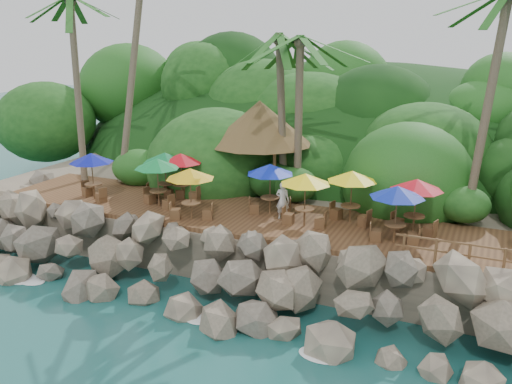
% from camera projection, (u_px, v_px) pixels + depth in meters
% --- Properties ---
extents(ground, '(140.00, 140.00, 0.00)m').
position_uv_depth(ground, '(188.00, 324.00, 19.84)').
color(ground, '#19514F').
rests_on(ground, ground).
extents(land_base, '(32.00, 25.20, 2.10)m').
position_uv_depth(land_base, '(323.00, 187.00, 33.55)').
color(land_base, gray).
rests_on(land_base, ground).
extents(jungle_hill, '(44.80, 28.00, 15.40)m').
position_uv_depth(jungle_hill, '(353.00, 175.00, 40.41)').
color(jungle_hill, '#143811').
rests_on(jungle_hill, ground).
extents(seawall, '(29.00, 4.00, 2.30)m').
position_uv_depth(seawall, '(214.00, 274.00, 21.26)').
color(seawall, gray).
rests_on(seawall, ground).
extents(terrace, '(26.00, 5.00, 0.20)m').
position_uv_depth(terrace, '(256.00, 218.00, 24.47)').
color(terrace, brown).
rests_on(terrace, land_base).
extents(jungle_foliage, '(44.00, 16.00, 12.00)m').
position_uv_depth(jungle_foliage, '(317.00, 208.00, 32.97)').
color(jungle_foliage, '#143811').
rests_on(jungle_foliage, ground).
extents(foam_line, '(25.20, 0.80, 0.06)m').
position_uv_depth(foam_line, '(193.00, 320.00, 20.09)').
color(foam_line, white).
rests_on(foam_line, ground).
extents(palms, '(31.42, 7.13, 13.03)m').
position_uv_depth(palms, '(295.00, 6.00, 24.20)').
color(palms, brown).
rests_on(palms, ground).
extents(palapa, '(5.29, 5.29, 4.60)m').
position_uv_depth(palapa, '(260.00, 123.00, 27.56)').
color(palapa, brown).
rests_on(palapa, ground).
extents(dining_clusters, '(22.20, 4.54, 2.29)m').
position_uv_depth(dining_clusters, '(268.00, 176.00, 23.56)').
color(dining_clusters, brown).
rests_on(dining_clusters, terrace).
extents(railing, '(6.10, 0.10, 1.00)m').
position_uv_depth(railing, '(487.00, 257.00, 18.45)').
color(railing, brown).
rests_on(railing, terrace).
extents(waiter, '(0.63, 0.43, 1.70)m').
position_uv_depth(waiter, '(283.00, 201.00, 23.74)').
color(waiter, silver).
rests_on(waiter, terrace).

